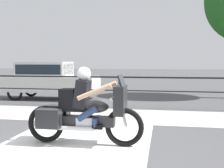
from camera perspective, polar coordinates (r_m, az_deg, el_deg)
ground_plane at (r=5.74m, az=-6.49°, el=-12.75°), size 120.00×120.00×0.00m
sidewalk_band at (r=8.95m, az=-0.15°, el=-6.39°), size 44.00×2.40×0.01m
crosswalk_band at (r=5.61m, az=-8.86°, el=-13.15°), size 3.06×6.00×0.01m
fence_railing at (r=10.40m, az=1.45°, el=0.21°), size 36.00×0.05×1.16m
motorcycle at (r=5.80m, az=-5.90°, el=-5.35°), size 2.46×0.76×1.60m
parked_car at (r=13.05m, az=-12.85°, el=1.21°), size 4.32×1.68×1.70m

